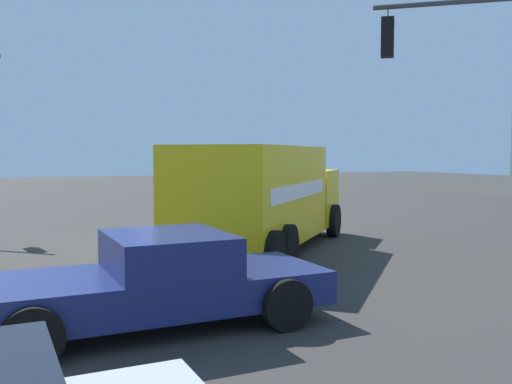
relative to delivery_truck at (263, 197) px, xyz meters
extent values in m
plane|color=#33302D|center=(-2.26, -1.56, -1.44)|extent=(100.00, 100.00, 0.00)
cube|color=yellow|center=(0.53, -0.51, 0.11)|extent=(5.79, 5.68, 2.40)
cube|color=yellow|center=(-2.33, 2.22, -0.24)|extent=(3.03, 3.05, 1.70)
cube|color=black|center=(-2.95, 2.81, 0.10)|extent=(1.45, 1.51, 0.88)
cube|color=#B2B2B7|center=(2.53, -2.41, -1.25)|extent=(1.73, 1.81, 0.21)
cube|color=white|center=(-0.30, -1.38, 0.23)|extent=(3.49, 3.32, 0.36)
cube|color=white|center=(1.37, 0.37, 0.23)|extent=(3.49, 3.32, 0.36)
cylinder|color=black|center=(-3.15, 1.29, -0.94)|extent=(0.92, 0.89, 1.00)
cylinder|color=black|center=(-1.44, 3.09, -0.94)|extent=(0.92, 0.89, 1.00)
cylinder|color=black|center=(0.59, -2.27, -0.94)|extent=(0.92, 0.89, 1.00)
cylinder|color=black|center=(2.30, -0.48, -0.94)|extent=(0.92, 0.89, 1.00)
cylinder|color=black|center=(1.35, -3.00, -0.94)|extent=(0.92, 0.89, 1.00)
cylinder|color=black|center=(3.06, -1.20, -0.94)|extent=(0.92, 0.89, 1.00)
cylinder|color=#38383D|center=(3.38, 3.99, 4.65)|extent=(3.29, 3.82, 0.12)
cylinder|color=#38383D|center=(2.01, 2.39, 4.53)|extent=(0.03, 0.03, 0.25)
cube|color=black|center=(2.01, 2.39, 3.93)|extent=(0.42, 0.42, 0.95)
sphere|color=red|center=(1.87, 2.50, 4.24)|extent=(0.20, 0.20, 0.20)
sphere|color=#EFA314|center=(1.87, 2.50, 3.93)|extent=(0.20, 0.20, 0.20)
sphere|color=#19CC4C|center=(1.87, 2.50, 3.62)|extent=(0.20, 0.20, 0.20)
cube|color=navy|center=(5.18, -2.40, -0.91)|extent=(1.97, 1.53, 0.50)
cube|color=navy|center=(5.21, -4.00, -0.61)|extent=(1.98, 1.73, 1.10)
cube|color=black|center=(5.21, -4.00, -0.32)|extent=(1.82, 1.46, 0.48)
cube|color=navy|center=(5.24, -5.85, -0.89)|extent=(1.98, 2.03, 0.55)
cylinder|color=black|center=(4.18, -2.55, -1.06)|extent=(0.25, 0.76, 0.76)
cylinder|color=black|center=(6.19, -2.52, -1.06)|extent=(0.25, 0.76, 0.76)
cylinder|color=black|center=(4.24, -5.99, -1.06)|extent=(0.25, 0.76, 0.76)
cylinder|color=black|center=(6.25, -5.95, -1.06)|extent=(0.25, 0.76, 0.76)
camera|label=1|loc=(13.31, -6.23, 1.12)|focal=39.57mm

